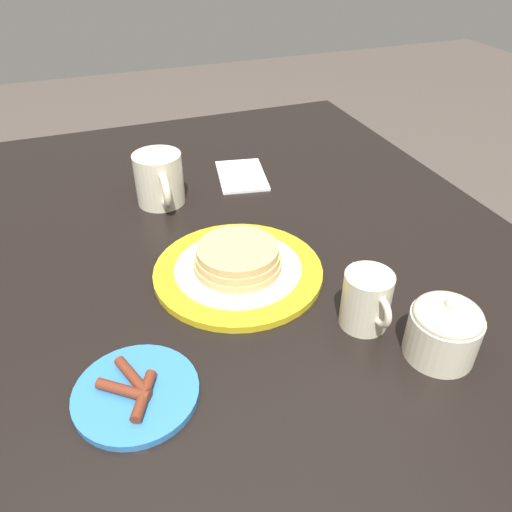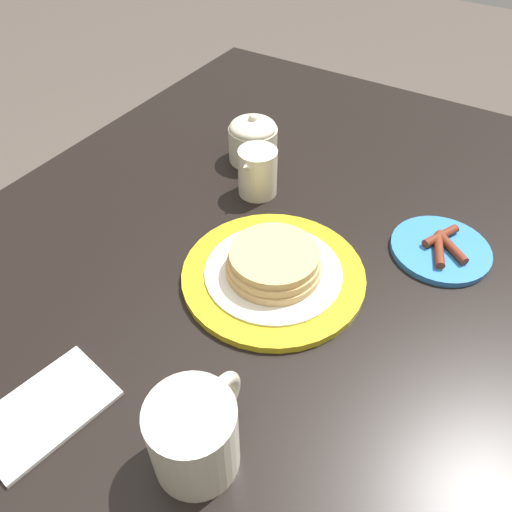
{
  "view_description": "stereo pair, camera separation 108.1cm",
  "coord_description": "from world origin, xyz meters",
  "px_view_note": "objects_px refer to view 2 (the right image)",
  "views": [
    {
      "loc": [
        0.63,
        -0.2,
        1.25
      ],
      "look_at": [
        0.01,
        0.04,
        0.77
      ],
      "focal_mm": 35.0,
      "sensor_mm": 36.0,
      "label": 1
    },
    {
      "loc": [
        -0.45,
        -0.25,
        1.29
      ],
      "look_at": [
        0.01,
        0.04,
        0.77
      ],
      "focal_mm": 35.0,
      "sensor_mm": 36.0,
      "label": 2
    }
  ],
  "objects_px": {
    "side_plate_bacon": "(441,249)",
    "coffee_mug": "(196,434)",
    "creamer_pitcher": "(258,171)",
    "pancake_plate": "(274,269)",
    "sugar_bowl": "(253,139)",
    "napkin": "(46,410)"
  },
  "relations": [
    {
      "from": "pancake_plate",
      "to": "napkin",
      "type": "xyz_separation_m",
      "value": [
        -0.33,
        0.12,
        -0.02
      ]
    },
    {
      "from": "pancake_plate",
      "to": "coffee_mug",
      "type": "relative_size",
      "value": 2.1
    },
    {
      "from": "coffee_mug",
      "to": "creamer_pitcher",
      "type": "bearing_deg",
      "value": 23.93
    },
    {
      "from": "coffee_mug",
      "to": "creamer_pitcher",
      "type": "relative_size",
      "value": 1.21
    },
    {
      "from": "side_plate_bacon",
      "to": "creamer_pitcher",
      "type": "relative_size",
      "value": 1.44
    },
    {
      "from": "side_plate_bacon",
      "to": "sugar_bowl",
      "type": "bearing_deg",
      "value": 79.9
    },
    {
      "from": "coffee_mug",
      "to": "creamer_pitcher",
      "type": "height_order",
      "value": "coffee_mug"
    },
    {
      "from": "pancake_plate",
      "to": "sugar_bowl",
      "type": "xyz_separation_m",
      "value": [
        0.26,
        0.2,
        0.03
      ]
    },
    {
      "from": "napkin",
      "to": "side_plate_bacon",
      "type": "bearing_deg",
      "value": -31.47
    },
    {
      "from": "side_plate_bacon",
      "to": "creamer_pitcher",
      "type": "height_order",
      "value": "creamer_pitcher"
    },
    {
      "from": "coffee_mug",
      "to": "side_plate_bacon",
      "type": "bearing_deg",
      "value": -15.53
    },
    {
      "from": "side_plate_bacon",
      "to": "coffee_mug",
      "type": "xyz_separation_m",
      "value": [
        -0.47,
        0.13,
        0.05
      ]
    },
    {
      "from": "side_plate_bacon",
      "to": "coffee_mug",
      "type": "distance_m",
      "value": 0.49
    },
    {
      "from": "pancake_plate",
      "to": "creamer_pitcher",
      "type": "bearing_deg",
      "value": 37.81
    },
    {
      "from": "sugar_bowl",
      "to": "napkin",
      "type": "distance_m",
      "value": 0.6
    },
    {
      "from": "sugar_bowl",
      "to": "napkin",
      "type": "relative_size",
      "value": 0.57
    },
    {
      "from": "creamer_pitcher",
      "to": "napkin",
      "type": "distance_m",
      "value": 0.51
    },
    {
      "from": "creamer_pitcher",
      "to": "coffee_mug",
      "type": "bearing_deg",
      "value": -156.07
    },
    {
      "from": "napkin",
      "to": "coffee_mug",
      "type": "bearing_deg",
      "value": -74.51
    },
    {
      "from": "napkin",
      "to": "creamer_pitcher",
      "type": "bearing_deg",
      "value": 1.31
    },
    {
      "from": "coffee_mug",
      "to": "sugar_bowl",
      "type": "distance_m",
      "value": 0.6
    },
    {
      "from": "coffee_mug",
      "to": "pancake_plate",
      "type": "bearing_deg",
      "value": 13.55
    }
  ]
}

